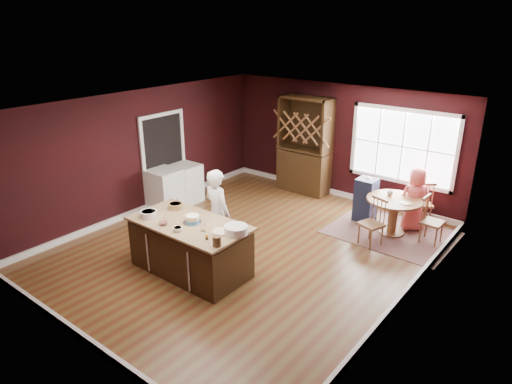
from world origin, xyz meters
TOP-DOWN VIEW (x-y plane):
  - room_shell at (0.00, 0.00)m, footprint 7.00×7.00m
  - window at (1.50, 3.47)m, footprint 2.36×0.10m
  - doorway at (-2.97, 0.60)m, footprint 0.08×1.26m
  - kitchen_island at (-0.25, -1.26)m, footprint 2.08×1.09m
  - dining_table at (1.90, 2.28)m, footprint 1.10×1.10m
  - baker at (-0.28, -0.53)m, footprint 0.65×0.48m
  - layer_cake at (-0.19, -1.23)m, footprint 0.32×0.32m
  - bowl_blue at (-0.94, -1.53)m, footprint 0.29×0.29m
  - bowl_yellow at (-0.86, -0.99)m, footprint 0.26×0.26m
  - bowl_pink at (-0.50, -1.59)m, footprint 0.15×0.15m
  - bowl_olive at (-0.16, -1.59)m, footprint 0.16×0.16m
  - drinking_glass at (0.16, -1.35)m, footprint 0.08×0.08m
  - dinner_plate at (0.42, -1.20)m, footprint 0.28×0.28m
  - white_tub at (0.64, -1.09)m, footprint 0.38×0.38m
  - stoneware_crock at (0.69, -1.59)m, footprint 0.13×0.13m
  - toy_figurine at (0.42, -1.53)m, footprint 0.05×0.05m
  - rug at (1.90, 2.28)m, footprint 2.41×1.88m
  - chair_east at (2.65, 2.35)m, footprint 0.39×0.41m
  - chair_south at (1.77, 1.54)m, footprint 0.50×0.49m
  - chair_north at (2.17, 3.10)m, footprint 0.57×0.56m
  - seated_woman at (2.15, 2.72)m, footprint 0.77×0.73m
  - high_chair at (1.18, 2.52)m, footprint 0.40×0.40m
  - toddler at (1.15, 2.63)m, footprint 0.18×0.14m
  - table_plate at (2.16, 2.19)m, footprint 0.21×0.21m
  - table_cup at (1.74, 2.41)m, footprint 0.13×0.13m
  - hutch at (-0.82, 3.22)m, footprint 1.29×0.54m
  - washer at (-2.64, 0.28)m, footprint 0.65×0.63m
  - dryer at (-2.64, 0.92)m, footprint 0.62×0.60m

SIDE VIEW (x-z plane):
  - rug at x=1.90m, z-range 0.00..0.01m
  - kitchen_island at x=-0.25m, z-range -0.02..0.90m
  - dryer at x=-2.64m, z-range 0.00..0.91m
  - washer at x=-2.64m, z-range 0.00..0.94m
  - chair_east at x=2.65m, z-range 0.00..0.95m
  - chair_south at x=1.77m, z-range 0.00..0.95m
  - high_chair at x=1.18m, z-range 0.00..0.99m
  - chair_north at x=2.17m, z-range 0.00..0.99m
  - dining_table at x=1.90m, z-range 0.16..0.91m
  - seated_woman at x=2.15m, z-range 0.00..1.33m
  - table_plate at x=2.16m, z-range 0.75..0.77m
  - table_cup at x=1.74m, z-range 0.75..0.84m
  - toddler at x=1.15m, z-range 0.68..0.94m
  - baker at x=-0.28m, z-range 0.00..1.65m
  - dinner_plate at x=0.42m, z-range 0.92..0.94m
  - bowl_pink at x=-0.50m, z-range 0.92..0.98m
  - bowl_olive at x=-0.16m, z-range 0.92..0.98m
  - toy_figurine at x=0.42m, z-range 0.92..1.00m
  - bowl_yellow at x=-0.86m, z-range 0.92..1.02m
  - bowl_blue at x=-0.94m, z-range 0.92..1.03m
  - white_tub at x=0.64m, z-range 0.92..1.05m
  - layer_cake at x=-0.19m, z-range 0.92..1.05m
  - stoneware_crock at x=0.69m, z-range 0.92..1.08m
  - drinking_glass at x=0.16m, z-range 0.92..1.08m
  - doorway at x=-2.97m, z-range -0.04..2.09m
  - hutch at x=-0.82m, z-range 0.00..2.37m
  - room_shell at x=0.00m, z-range -2.15..4.85m
  - window at x=1.50m, z-range 0.67..2.33m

